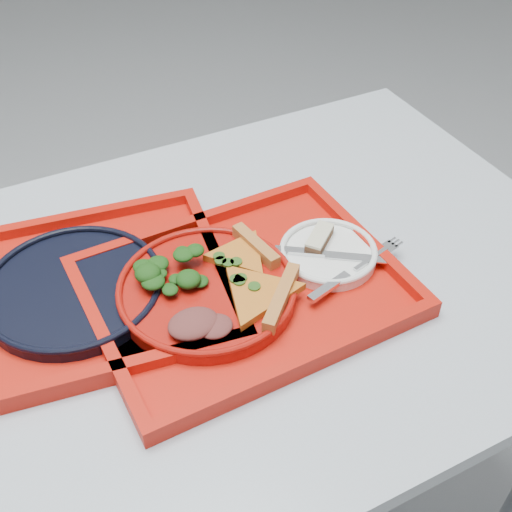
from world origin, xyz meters
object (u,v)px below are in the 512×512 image
(tray_far, at_px, (76,296))
(dessert_bar, at_px, (319,238))
(navy_plate, at_px, (74,289))
(tray_main, at_px, (244,291))
(dinner_plate, at_px, (207,291))

(tray_far, height_order, dessert_bar, dessert_bar)
(navy_plate, relative_size, dessert_bar, 3.92)
(tray_main, bearing_deg, tray_far, 154.09)
(tray_main, relative_size, dinner_plate, 1.73)
(tray_far, bearing_deg, tray_main, -16.19)
(navy_plate, bearing_deg, dessert_bar, -11.89)
(tray_main, bearing_deg, dinner_plate, 168.08)
(tray_main, xyz_separation_m, dinner_plate, (-0.05, 0.01, 0.02))
(tray_main, distance_m, dessert_bar, 0.15)
(tray_main, distance_m, dinner_plate, 0.06)
(tray_main, bearing_deg, navy_plate, 154.09)
(tray_main, bearing_deg, dessert_bar, 8.12)
(tray_far, distance_m, navy_plate, 0.01)
(tray_main, xyz_separation_m, dessert_bar, (0.14, 0.02, 0.03))
(dinner_plate, relative_size, navy_plate, 1.00)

